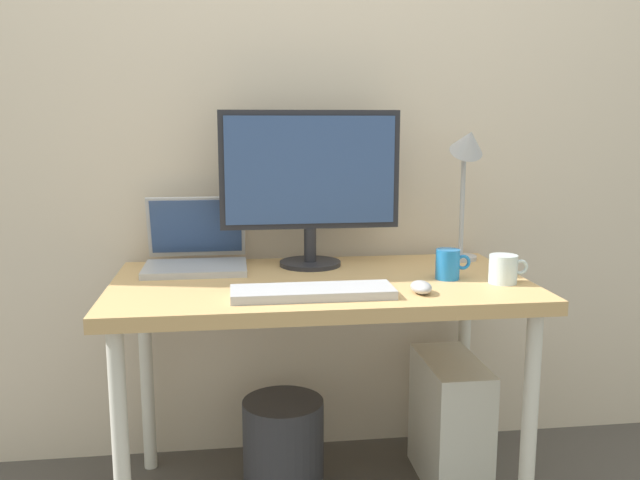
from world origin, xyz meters
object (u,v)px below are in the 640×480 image
monitor (310,178)px  computer_tower (450,421)px  mouse (421,287)px  coffee_mug (448,264)px  desk_lamp (467,163)px  glass_cup (504,269)px  laptop (196,250)px  keyboard (312,292)px  wastebasket (283,445)px  desk (320,302)px

monitor → computer_tower: bearing=-18.8°
mouse → coffee_mug: 0.20m
desk_lamp → glass_cup: desk_lamp is taller
glass_cup → monitor: bearing=149.5°
laptop → coffee_mug: 0.80m
monitor → keyboard: monitor is taller
keyboard → glass_cup: bearing=7.8°
mouse → coffee_mug: (0.13, 0.16, 0.03)m
laptop → glass_cup: (0.90, -0.33, -0.02)m
glass_cup → wastebasket: glass_cup is taller
computer_tower → wastebasket: 0.55m
mouse → computer_tower: 0.60m
monitor → coffee_mug: monitor is taller
desk_lamp → wastebasket: 1.10m
keyboard → computer_tower: 0.74m
monitor → keyboard: size_ratio=1.31×
desk → laptop: 0.45m
coffee_mug → wastebasket: bearing=166.4°
laptop → desk_lamp: desk_lamp is taller
glass_cup → computer_tower: (-0.09, 0.16, -0.54)m
desk → wastebasket: size_ratio=4.10×
glass_cup → computer_tower: glass_cup is taller
monitor → mouse: size_ratio=6.43×
wastebasket → computer_tower: bearing=-2.9°
monitor → laptop: (-0.37, 0.02, -0.23)m
keyboard → monitor: bearing=84.2°
monitor → keyboard: (-0.04, -0.39, -0.27)m
monitor → glass_cup: (0.53, -0.31, -0.24)m
computer_tower → monitor: bearing=161.2°
coffee_mug → glass_cup: bearing=-26.3°
glass_cup → wastebasket: bearing=163.4°
desk_lamp → mouse: (-0.26, -0.40, -0.31)m
keyboard → wastebasket: keyboard is taller
mouse → computer_tower: (0.18, 0.25, -0.52)m
laptop → wastebasket: bearing=-28.3°
mouse → glass_cup: size_ratio=0.77×
coffee_mug → glass_cup: coffee_mug is taller
desk → coffee_mug: size_ratio=11.51×
mouse → wastebasket: size_ratio=0.30×
mouse → computer_tower: size_ratio=0.21×
desk_lamp → keyboard: (-0.56, -0.39, -0.32)m
coffee_mug → glass_cup: 0.16m
wastebasket → keyboard: bearing=-76.6°
mouse → laptop: bearing=146.5°
desk_lamp → keyboard: 0.75m
laptop → computer_tower: size_ratio=0.76×
desk → computer_tower: (0.43, 0.05, -0.43)m
wastebasket → laptop: bearing=151.7°
keyboard → desk: bearing=76.6°
desk → wastebasket: desk is taller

